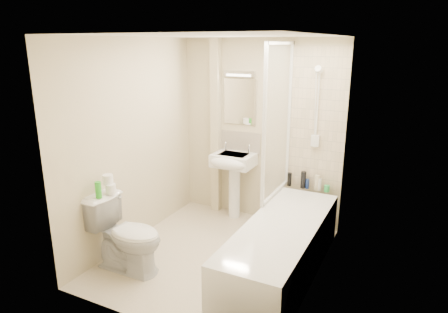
% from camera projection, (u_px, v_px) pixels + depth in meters
% --- Properties ---
extents(floor, '(2.50, 2.50, 0.00)m').
position_uv_depth(floor, '(216.00, 256.00, 4.52)').
color(floor, beige).
rests_on(floor, ground).
extents(wall_back, '(2.20, 0.02, 2.40)m').
position_uv_depth(wall_back, '(260.00, 132.00, 5.26)').
color(wall_back, beige).
rests_on(wall_back, ground).
extents(wall_left, '(0.02, 2.50, 2.40)m').
position_uv_depth(wall_left, '(133.00, 143.00, 4.66)').
color(wall_left, beige).
rests_on(wall_left, ground).
extents(wall_right, '(0.02, 2.50, 2.40)m').
position_uv_depth(wall_right, '(320.00, 169.00, 3.72)').
color(wall_right, beige).
rests_on(wall_right, ground).
extents(ceiling, '(2.20, 2.50, 0.02)m').
position_uv_depth(ceiling, '(215.00, 35.00, 3.86)').
color(ceiling, white).
rests_on(ceiling, wall_back).
extents(tile_back, '(0.70, 0.01, 1.75)m').
position_uv_depth(tile_back, '(317.00, 120.00, 4.87)').
color(tile_back, beige).
rests_on(tile_back, wall_back).
extents(tile_right, '(0.01, 2.10, 1.75)m').
position_uv_depth(tile_right, '(321.00, 145.00, 3.67)').
color(tile_right, beige).
rests_on(tile_right, wall_right).
extents(pipe_boxing, '(0.12, 0.12, 2.40)m').
position_uv_depth(pipe_boxing, '(216.00, 128.00, 5.48)').
color(pipe_boxing, beige).
rests_on(pipe_boxing, ground).
extents(splashback, '(0.60, 0.02, 0.30)m').
position_uv_depth(splashback, '(240.00, 142.00, 5.43)').
color(splashback, beige).
rests_on(splashback, wall_back).
extents(mirror, '(0.46, 0.01, 0.60)m').
position_uv_depth(mirror, '(240.00, 102.00, 5.27)').
color(mirror, white).
rests_on(mirror, wall_back).
extents(strip_light, '(0.42, 0.07, 0.07)m').
position_uv_depth(strip_light, '(240.00, 73.00, 5.15)').
color(strip_light, silver).
rests_on(strip_light, wall_back).
extents(bathtub, '(0.70, 2.10, 0.55)m').
position_uv_depth(bathtub, '(281.00, 248.00, 4.13)').
color(bathtub, white).
rests_on(bathtub, ground).
extents(shower_screen, '(0.04, 0.92, 1.80)m').
position_uv_depth(shower_screen, '(278.00, 122.00, 4.64)').
color(shower_screen, white).
rests_on(shower_screen, bathtub).
extents(shower_fixture, '(0.10, 0.16, 0.99)m').
position_uv_depth(shower_fixture, '(317.00, 111.00, 4.80)').
color(shower_fixture, white).
rests_on(shower_fixture, wall_back).
extents(pedestal_sink, '(0.54, 0.49, 1.04)m').
position_uv_depth(pedestal_sink, '(232.00, 168.00, 5.31)').
color(pedestal_sink, white).
rests_on(pedestal_sink, ground).
extents(bottle_black_a, '(0.05, 0.05, 0.17)m').
position_uv_depth(bottle_black_a, '(289.00, 179.00, 5.14)').
color(bottle_black_a, black).
rests_on(bottle_black_a, bathtub).
extents(bottle_black_b, '(0.07, 0.07, 0.22)m').
position_uv_depth(bottle_black_b, '(303.00, 180.00, 5.06)').
color(bottle_black_b, black).
rests_on(bottle_black_b, bathtub).
extents(bottle_blue, '(0.05, 0.05, 0.13)m').
position_uv_depth(bottle_blue, '(307.00, 184.00, 5.05)').
color(bottle_blue, navy).
rests_on(bottle_blue, bathtub).
extents(bottle_cream, '(0.06, 0.06, 0.19)m').
position_uv_depth(bottle_cream, '(317.00, 183.00, 4.99)').
color(bottle_cream, beige).
rests_on(bottle_cream, bathtub).
extents(bottle_white_b, '(0.05, 0.05, 0.16)m').
position_uv_depth(bottle_white_b, '(319.00, 184.00, 4.98)').
color(bottle_white_b, silver).
rests_on(bottle_white_b, bathtub).
extents(bottle_green, '(0.06, 0.06, 0.08)m').
position_uv_depth(bottle_green, '(327.00, 189.00, 4.95)').
color(bottle_green, '#32C55B').
rests_on(bottle_green, bathtub).
extents(toilet, '(0.45, 0.79, 0.81)m').
position_uv_depth(toilet, '(127.00, 234.00, 4.17)').
color(toilet, white).
rests_on(toilet, ground).
extents(toilet_roll_lower, '(0.11, 0.11, 0.10)m').
position_uv_depth(toilet_roll_lower, '(111.00, 189.00, 4.18)').
color(toilet_roll_lower, white).
rests_on(toilet_roll_lower, toilet).
extents(toilet_roll_upper, '(0.11, 0.11, 0.10)m').
position_uv_depth(toilet_roll_upper, '(108.00, 179.00, 4.18)').
color(toilet_roll_upper, white).
rests_on(toilet_roll_upper, toilet_roll_lower).
extents(green_bottle, '(0.06, 0.06, 0.17)m').
position_uv_depth(green_bottle, '(98.00, 190.00, 4.06)').
color(green_bottle, green).
rests_on(green_bottle, toilet).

